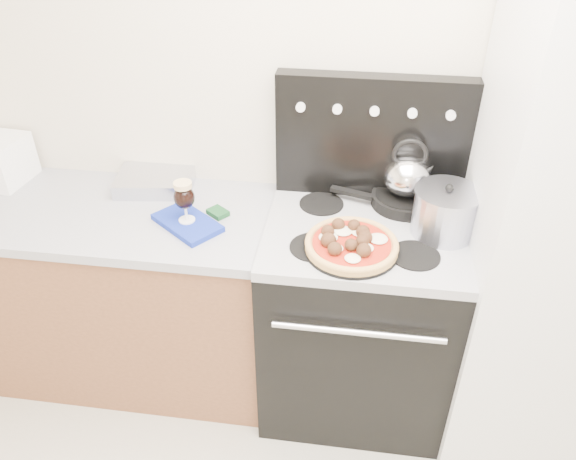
% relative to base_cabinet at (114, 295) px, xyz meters
% --- Properties ---
extents(room_shell, '(3.52, 3.01, 2.52)m').
position_rel_base_cabinet_xyz_m(room_shell, '(1.02, -0.91, 0.82)').
color(room_shell, '#BBB6A5').
rests_on(room_shell, ground).
extents(base_cabinet, '(1.45, 0.60, 0.86)m').
position_rel_base_cabinet_xyz_m(base_cabinet, '(0.00, 0.00, 0.00)').
color(base_cabinet, brown).
rests_on(base_cabinet, ground).
extents(countertop, '(1.48, 0.63, 0.04)m').
position_rel_base_cabinet_xyz_m(countertop, '(0.00, 0.00, 0.45)').
color(countertop, '#A3A4AE').
rests_on(countertop, base_cabinet).
extents(stove_body, '(0.76, 0.65, 0.88)m').
position_rel_base_cabinet_xyz_m(stove_body, '(1.10, -0.02, 0.01)').
color(stove_body, black).
rests_on(stove_body, ground).
extents(cooktop, '(0.76, 0.65, 0.04)m').
position_rel_base_cabinet_xyz_m(cooktop, '(1.10, -0.02, 0.47)').
color(cooktop, '#ADADB2').
rests_on(cooktop, stove_body).
extents(backguard, '(0.76, 0.08, 0.50)m').
position_rel_base_cabinet_xyz_m(backguard, '(1.10, 0.25, 0.74)').
color(backguard, black).
rests_on(backguard, cooktop).
extents(fridge, '(0.64, 0.68, 1.90)m').
position_rel_base_cabinet_xyz_m(fridge, '(1.80, -0.05, 0.52)').
color(fridge, silver).
rests_on(fridge, ground).
extents(foil_sheet, '(0.35, 0.27, 0.06)m').
position_rel_base_cabinet_xyz_m(foil_sheet, '(0.20, 0.20, 0.50)').
color(foil_sheet, white).
rests_on(foil_sheet, countertop).
extents(oven_mitt, '(0.31, 0.29, 0.02)m').
position_rel_base_cabinet_xyz_m(oven_mitt, '(0.42, -0.07, 0.48)').
color(oven_mitt, '#15299D').
rests_on(oven_mitt, countertop).
extents(beer_glass, '(0.10, 0.10, 0.17)m').
position_rel_base_cabinet_xyz_m(beer_glass, '(0.42, -0.07, 0.58)').
color(beer_glass, black).
rests_on(beer_glass, oven_mitt).
extents(pizza_pan, '(0.39, 0.39, 0.01)m').
position_rel_base_cabinet_xyz_m(pizza_pan, '(1.06, -0.17, 0.50)').
color(pizza_pan, black).
rests_on(pizza_pan, cooktop).
extents(pizza, '(0.36, 0.36, 0.05)m').
position_rel_base_cabinet_xyz_m(pizza, '(1.06, -0.17, 0.52)').
color(pizza, tan).
rests_on(pizza, pizza_pan).
extents(skillet, '(0.33, 0.33, 0.05)m').
position_rel_base_cabinet_xyz_m(skillet, '(1.25, 0.17, 0.51)').
color(skillet, black).
rests_on(skillet, cooktop).
extents(tea_kettle, '(0.19, 0.19, 0.21)m').
position_rel_base_cabinet_xyz_m(tea_kettle, '(1.25, 0.17, 0.64)').
color(tea_kettle, silver).
rests_on(tea_kettle, skillet).
extents(stock_pot, '(0.28, 0.28, 0.17)m').
position_rel_base_cabinet_xyz_m(stock_pot, '(1.39, -0.01, 0.58)').
color(stock_pot, '#B4B6C7').
rests_on(stock_pot, cooktop).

